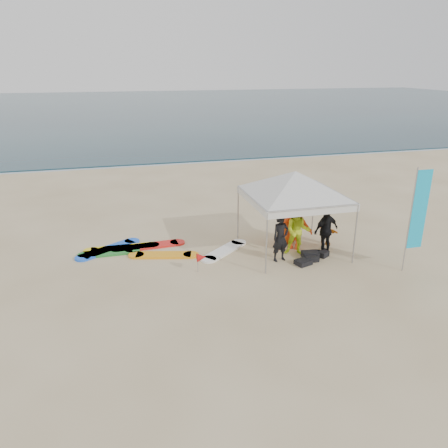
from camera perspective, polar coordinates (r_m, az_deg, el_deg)
ground at (r=12.60m, az=-0.79°, el=-9.45°), size 120.00×120.00×0.00m
ocean at (r=70.95m, az=-13.16°, el=14.63°), size 160.00×84.00×0.08m
shoreline_foam at (r=29.62m, az=-9.53°, el=7.73°), size 160.00×1.20×0.01m
person_black_a at (r=14.59m, az=7.40°, el=-1.80°), size 0.65×0.49×1.63m
person_yellow at (r=15.12m, az=9.60°, el=-0.90°), size 1.03×0.93×1.73m
person_orange_a at (r=15.58m, az=9.32°, el=0.03°), size 1.39×1.26×1.87m
person_black_b at (r=15.41m, az=13.18°, el=-0.79°), size 1.08×0.66×1.71m
person_orange_b at (r=16.09m, az=8.45°, el=0.47°), size 1.01×0.90×1.74m
person_seated at (r=16.39m, az=13.20°, el=-0.84°), size 0.55×0.98×1.01m
canopy_tent at (r=14.89m, az=9.34°, el=6.78°), size 4.34×4.34×3.27m
feather_flag at (r=14.65m, az=24.03°, el=1.54°), size 0.57×0.04×3.38m
marker_pennant at (r=13.81m, az=-2.98°, el=-4.39°), size 0.28×0.28×0.64m
gear_pile at (r=15.05m, az=11.26°, el=-4.29°), size 1.46×0.92×0.22m
surfboard_spread at (r=15.73m, az=-10.23°, el=-3.37°), size 5.84×2.74×0.07m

